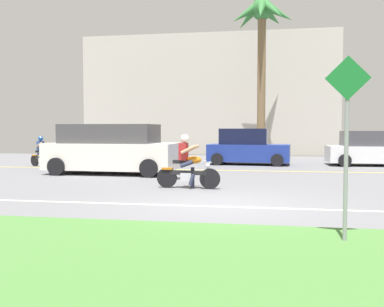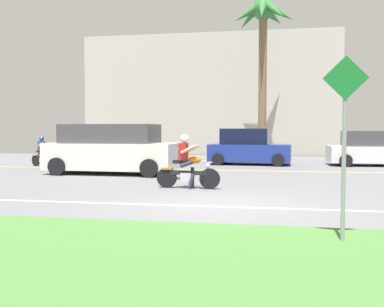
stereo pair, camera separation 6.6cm
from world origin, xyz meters
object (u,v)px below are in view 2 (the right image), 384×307
parked_car_2 (376,149)px  motorcyclist_distant (43,154)px  parked_car_1 (248,148)px  parked_car_0 (132,147)px  motorcyclist (187,166)px  suv_nearby (112,150)px  palm_tree_0 (264,26)px  street_sign (345,131)px

parked_car_2 → motorcyclist_distant: parked_car_2 is taller
parked_car_1 → parked_car_0: bearing=162.4°
motorcyclist → parked_car_1: size_ratio=0.47×
suv_nearby → motorcyclist: bearing=-45.3°
parked_car_2 → suv_nearby: bearing=-152.7°
parked_car_0 → palm_tree_0: palm_tree_0 is taller
parked_car_1 → palm_tree_0: 8.44m
parked_car_0 → suv_nearby: bearing=-78.2°
parked_car_2 → palm_tree_0: bearing=137.5°
suv_nearby → motorcyclist_distant: suv_nearby is taller
parked_car_1 → palm_tree_0: (0.58, 5.00, 6.78)m
suv_nearby → parked_car_0: suv_nearby is taller
suv_nearby → parked_car_0: bearing=101.8°
motorcyclist → parked_car_2: (7.02, 9.00, 0.10)m
palm_tree_0 → motorcyclist_distant: (-9.49, -7.75, -6.99)m
suv_nearby → street_sign: street_sign is taller
parked_car_0 → motorcyclist_distant: (-2.61, -4.75, -0.15)m
suv_nearby → street_sign: size_ratio=1.88×
suv_nearby → parked_car_1: 7.05m
motorcyclist → parked_car_1: 8.82m
motorcyclist → parked_car_0: size_ratio=0.41×
parked_car_0 → palm_tree_0: size_ratio=0.48×
parked_car_0 → street_sign: bearing=-62.9°
suv_nearby → parked_car_2: bearing=27.3°
parked_car_1 → motorcyclist_distant: bearing=-162.9°
suv_nearby → motorcyclist_distant: bearing=149.6°
parked_car_0 → parked_car_1: 6.61m
suv_nearby → parked_car_1: suv_nearby is taller
parked_car_0 → motorcyclist_distant: parked_car_0 is taller
motorcyclist → parked_car_2: size_ratio=0.41×
motorcyclist → motorcyclist_distant: (-7.63, 5.97, -0.07)m
street_sign → motorcyclist_distant: bearing=133.6°
motorcyclist → suv_nearby: (-3.52, 3.56, 0.26)m
parked_car_0 → parked_car_1: (6.30, -2.00, 0.05)m
parked_car_1 → street_sign: size_ratio=1.45×
motorcyclist → street_sign: (3.27, -5.50, 0.98)m
motorcyclist_distant → palm_tree_0: bearing=39.2°
motorcyclist → parked_car_0: (-5.03, 10.73, 0.09)m
suv_nearby → parked_car_2: suv_nearby is taller
parked_car_1 → parked_car_2: parked_car_1 is taller
street_sign → suv_nearby: bearing=126.9°
suv_nearby → parked_car_0: (-1.50, 7.17, -0.17)m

